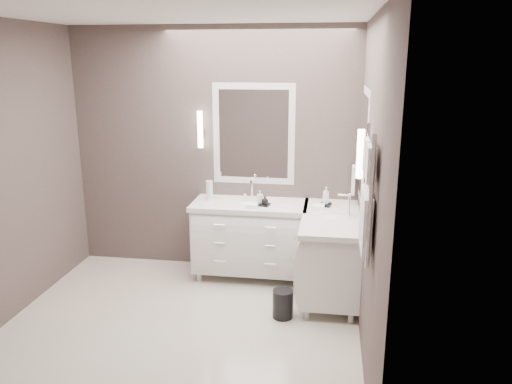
# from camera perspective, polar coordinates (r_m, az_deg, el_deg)

# --- Properties ---
(floor) EXTENTS (3.20, 3.00, 0.01)m
(floor) POSITION_cam_1_polar(r_m,az_deg,el_deg) (4.69, -8.81, -15.31)
(floor) COLOR beige
(floor) RESTS_ON ground
(ceiling) EXTENTS (3.20, 3.00, 0.01)m
(ceiling) POSITION_cam_1_polar(r_m,az_deg,el_deg) (4.07, -10.44, 19.79)
(ceiling) COLOR white
(ceiling) RESTS_ON wall_back
(wall_back) EXTENTS (3.20, 0.01, 2.70)m
(wall_back) POSITION_cam_1_polar(r_m,az_deg,el_deg) (5.59, -4.83, 4.69)
(wall_back) COLOR #4B3E3C
(wall_back) RESTS_ON floor
(wall_front) EXTENTS (3.20, 0.01, 2.70)m
(wall_front) POSITION_cam_1_polar(r_m,az_deg,el_deg) (2.85, -18.89, -6.43)
(wall_front) COLOR #4B3E3C
(wall_front) RESTS_ON floor
(wall_right) EXTENTS (0.01, 3.00, 2.70)m
(wall_right) POSITION_cam_1_polar(r_m,az_deg,el_deg) (3.99, 12.95, 0.09)
(wall_right) COLOR #4B3E3C
(wall_right) RESTS_ON floor
(vanity_back) EXTENTS (1.24, 0.59, 0.97)m
(vanity_back) POSITION_cam_1_polar(r_m,az_deg,el_deg) (5.47, -0.69, -4.90)
(vanity_back) COLOR white
(vanity_back) RESTS_ON floor
(vanity_right) EXTENTS (0.59, 1.24, 0.97)m
(vanity_right) POSITION_cam_1_polar(r_m,az_deg,el_deg) (5.10, 8.52, -6.59)
(vanity_right) COLOR white
(vanity_right) RESTS_ON floor
(mirror_back) EXTENTS (0.90, 0.02, 1.10)m
(mirror_back) POSITION_cam_1_polar(r_m,az_deg,el_deg) (5.46, -0.28, 6.61)
(mirror_back) COLOR white
(mirror_back) RESTS_ON wall_back
(mirror_right) EXTENTS (0.02, 0.90, 1.10)m
(mirror_right) POSITION_cam_1_polar(r_m,az_deg,el_deg) (4.73, 12.21, 4.94)
(mirror_right) COLOR white
(mirror_right) RESTS_ON wall_right
(sconce_back) EXTENTS (0.06, 0.06, 0.40)m
(sconce_back) POSITION_cam_1_polar(r_m,az_deg,el_deg) (5.51, -6.40, 7.05)
(sconce_back) COLOR white
(sconce_back) RESTS_ON wall_back
(sconce_right) EXTENTS (0.06, 0.06, 0.40)m
(sconce_right) POSITION_cam_1_polar(r_m,az_deg,el_deg) (4.14, 11.83, 4.16)
(sconce_right) COLOR white
(sconce_right) RESTS_ON wall_right
(towel_bar_corner) EXTENTS (0.03, 0.22, 0.30)m
(towel_bar_corner) POSITION_cam_1_polar(r_m,az_deg,el_deg) (5.36, 11.06, 1.44)
(towel_bar_corner) COLOR white
(towel_bar_corner) RESTS_ON wall_right
(towel_ladder) EXTENTS (0.06, 0.58, 0.90)m
(towel_ladder) POSITION_cam_1_polar(r_m,az_deg,el_deg) (3.59, 12.56, -0.86)
(towel_ladder) COLOR white
(towel_ladder) RESTS_ON wall_right
(waste_bin) EXTENTS (0.20, 0.20, 0.27)m
(waste_bin) POSITION_cam_1_polar(r_m,az_deg,el_deg) (4.78, 3.09, -12.64)
(waste_bin) COLOR black
(waste_bin) RESTS_ON floor
(amenity_tray_back) EXTENTS (0.17, 0.14, 0.02)m
(amenity_tray_back) POSITION_cam_1_polar(r_m,az_deg,el_deg) (5.26, 0.74, -1.42)
(amenity_tray_back) COLOR black
(amenity_tray_back) RESTS_ON vanity_back
(amenity_tray_right) EXTENTS (0.13, 0.16, 0.02)m
(amenity_tray_right) POSITION_cam_1_polar(r_m,az_deg,el_deg) (5.30, 7.95, -1.44)
(amenity_tray_right) COLOR black
(amenity_tray_right) RESTS_ON vanity_right
(water_bottle) EXTENTS (0.10, 0.10, 0.21)m
(water_bottle) POSITION_cam_1_polar(r_m,az_deg,el_deg) (5.46, -5.35, 0.18)
(water_bottle) COLOR silver
(water_bottle) RESTS_ON vanity_back
(soap_bottle_a) EXTENTS (0.07, 0.07, 0.13)m
(soap_bottle_a) POSITION_cam_1_polar(r_m,az_deg,el_deg) (5.26, 0.45, -0.54)
(soap_bottle_a) COLOR white
(soap_bottle_a) RESTS_ON amenity_tray_back
(soap_bottle_b) EXTENTS (0.09, 0.09, 0.09)m
(soap_bottle_b) POSITION_cam_1_polar(r_m,az_deg,el_deg) (5.21, 1.03, -0.93)
(soap_bottle_b) COLOR black
(soap_bottle_b) RESTS_ON amenity_tray_back
(soap_bottle_c) EXTENTS (0.09, 0.09, 0.18)m
(soap_bottle_c) POSITION_cam_1_polar(r_m,az_deg,el_deg) (5.27, 7.99, -0.37)
(soap_bottle_c) COLOR white
(soap_bottle_c) RESTS_ON amenity_tray_right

